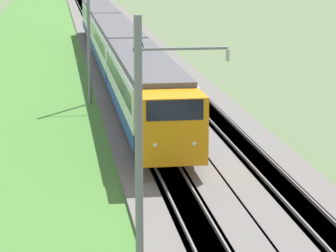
{
  "coord_description": "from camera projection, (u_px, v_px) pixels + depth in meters",
  "views": [
    {
      "loc": [
        -14.58,
        4.8,
        9.9
      ],
      "look_at": [
        18.97,
        0.0,
        2.29
      ],
      "focal_mm": 85.0,
      "sensor_mm": 36.0,
      "label": 1
    }
  ],
  "objects": [
    {
      "name": "ballast_main",
      "position": [
        114.0,
        70.0,
        65.17
      ],
      "size": [
        240.0,
        4.4,
        0.3
      ],
      "color": "slate",
      "rests_on": "ground"
    },
    {
      "name": "ballast_adjacent",
      "position": [
        166.0,
        68.0,
        65.77
      ],
      "size": [
        240.0,
        4.4,
        0.3
      ],
      "color": "slate",
      "rests_on": "ground"
    },
    {
      "name": "track_main",
      "position": [
        114.0,
        69.0,
        65.17
      ],
      "size": [
        240.0,
        1.57,
        0.45
      ],
      "color": "#4C4238",
      "rests_on": "ground"
    },
    {
      "name": "track_adjacent",
      "position": [
        166.0,
        68.0,
        65.77
      ],
      "size": [
        240.0,
        1.57,
        0.45
      ],
      "color": "#4C4238",
      "rests_on": "ground"
    },
    {
      "name": "grass_verge",
      "position": [
        42.0,
        72.0,
        64.37
      ],
      "size": [
        240.0,
        13.27,
        0.12
      ],
      "color": "#4C8438",
      "rests_on": "ground"
    },
    {
      "name": "passenger_train",
      "position": [
        116.0,
        44.0,
        62.85
      ],
      "size": [
        61.77,
        2.99,
        5.22
      ],
      "rotation": [
        0.0,
        0.0,
        3.14
      ],
      "color": "orange",
      "rests_on": "ground"
    },
    {
      "name": "catenary_mast_near",
      "position": [
        141.0,
        162.0,
        21.44
      ],
      "size": [
        0.22,
        2.56,
        8.21
      ],
      "color": "slate",
      "rests_on": "ground"
    },
    {
      "name": "catenary_mast_mid",
      "position": [
        90.0,
        38.0,
        50.17
      ],
      "size": [
        0.22,
        2.56,
        8.41
      ],
      "color": "slate",
      "rests_on": "ground"
    }
  ]
}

